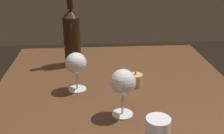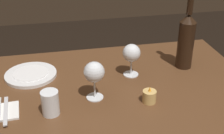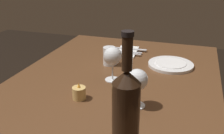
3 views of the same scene
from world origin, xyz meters
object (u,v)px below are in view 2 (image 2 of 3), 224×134
object	(u,v)px
wine_bottle	(186,40)
fork_outer	(6,111)
wine_glass_right	(94,73)
dinner_plate	(31,74)
water_tumbler	(50,104)
votive_candle	(149,97)
wine_glass_left	(131,54)

from	to	relation	value
wine_bottle	fork_outer	xyz separation A→B (m)	(0.77, 0.21, -0.12)
wine_bottle	wine_glass_right	bearing A→B (deg)	21.85
dinner_plate	fork_outer	distance (m)	0.27
wine_glass_right	water_tumbler	distance (m)	0.20
votive_candle	fork_outer	size ratio (longest dim) A/B	0.37
water_tumbler	wine_bottle	bearing A→B (deg)	-157.94
wine_bottle	fork_outer	size ratio (longest dim) A/B	1.92
wine_glass_right	votive_candle	world-z (taller)	wine_glass_right
wine_bottle	votive_candle	distance (m)	0.36
wine_bottle	dinner_plate	xyz separation A→B (m)	(0.69, -0.05, -0.13)
wine_glass_right	fork_outer	world-z (taller)	wine_glass_right
wine_glass_left	wine_glass_right	xyz separation A→B (m)	(0.18, 0.15, 0.01)
dinner_plate	wine_bottle	bearing A→B (deg)	175.91
water_tumbler	votive_candle	xyz separation A→B (m)	(-0.37, -0.00, -0.02)
votive_candle	dinner_plate	size ratio (longest dim) A/B	0.30
water_tumbler	dinner_plate	distance (m)	0.31
water_tumbler	wine_glass_left	bearing A→B (deg)	-148.17
wine_glass_right	water_tumbler	xyz separation A→B (m)	(0.17, 0.07, -0.07)
fork_outer	wine_glass_right	bearing A→B (deg)	-174.04
wine_glass_right	wine_bottle	distance (m)	0.47
wine_glass_left	wine_glass_right	distance (m)	0.24
water_tumbler	wine_glass_right	bearing A→B (deg)	-157.38
votive_candle	wine_glass_left	bearing A→B (deg)	-86.43
water_tumbler	fork_outer	xyz separation A→B (m)	(0.16, -0.04, -0.03)
wine_glass_left	wine_glass_right	world-z (taller)	wine_glass_right
wine_glass_left	votive_candle	xyz separation A→B (m)	(-0.01, 0.22, -0.08)
wine_bottle	dinner_plate	bearing A→B (deg)	-4.09
votive_candle	dinner_plate	xyz separation A→B (m)	(0.44, -0.30, -0.02)
water_tumbler	fork_outer	bearing A→B (deg)	-12.82
water_tumbler	dinner_plate	world-z (taller)	water_tumbler
wine_glass_left	votive_candle	distance (m)	0.23
water_tumbler	fork_outer	world-z (taller)	water_tumbler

